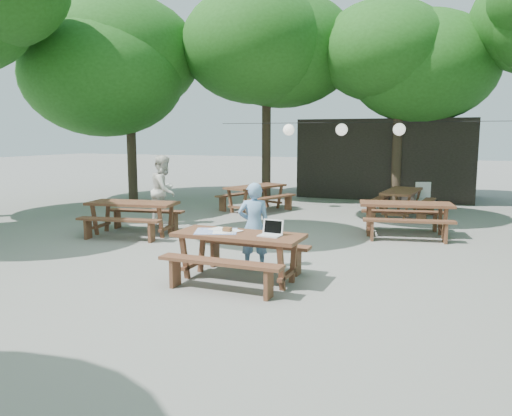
{
  "coord_description": "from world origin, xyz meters",
  "views": [
    {
      "loc": [
        3.09,
        -8.29,
        2.26
      ],
      "look_at": [
        -0.06,
        -0.73,
        1.05
      ],
      "focal_mm": 35.0,
      "sensor_mm": 36.0,
      "label": 1
    }
  ],
  "objects_px": {
    "picnic_table_nw": "(133,218)",
    "second_person": "(164,190)",
    "woman": "(254,226)",
    "plastic_chair": "(424,205)",
    "main_picnic_table": "(239,256)"
  },
  "relations": [
    {
      "from": "picnic_table_nw",
      "to": "second_person",
      "type": "bearing_deg",
      "value": 81.78
    },
    {
      "from": "woman",
      "to": "second_person",
      "type": "distance_m",
      "value": 4.75
    },
    {
      "from": "second_person",
      "to": "plastic_chair",
      "type": "xyz_separation_m",
      "value": [
        5.92,
        4.38,
        -0.62
      ]
    },
    {
      "from": "picnic_table_nw",
      "to": "second_person",
      "type": "height_order",
      "value": "second_person"
    },
    {
      "from": "second_person",
      "to": "plastic_chair",
      "type": "relative_size",
      "value": 1.95
    },
    {
      "from": "main_picnic_table",
      "to": "second_person",
      "type": "height_order",
      "value": "second_person"
    },
    {
      "from": "picnic_table_nw",
      "to": "woman",
      "type": "height_order",
      "value": "woman"
    },
    {
      "from": "main_picnic_table",
      "to": "picnic_table_nw",
      "type": "xyz_separation_m",
      "value": [
        -3.72,
        2.37,
        0.0
      ]
    },
    {
      "from": "main_picnic_table",
      "to": "woman",
      "type": "bearing_deg",
      "value": 94.06
    },
    {
      "from": "picnic_table_nw",
      "to": "plastic_chair",
      "type": "distance_m",
      "value": 8.22
    },
    {
      "from": "plastic_chair",
      "to": "main_picnic_table",
      "type": "bearing_deg",
      "value": -127.93
    },
    {
      "from": "second_person",
      "to": "plastic_chair",
      "type": "distance_m",
      "value": 7.39
    },
    {
      "from": "woman",
      "to": "main_picnic_table",
      "type": "bearing_deg",
      "value": 71.17
    },
    {
      "from": "picnic_table_nw",
      "to": "plastic_chair",
      "type": "height_order",
      "value": "plastic_chair"
    },
    {
      "from": "main_picnic_table",
      "to": "woman",
      "type": "relative_size",
      "value": 1.36
    }
  ]
}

